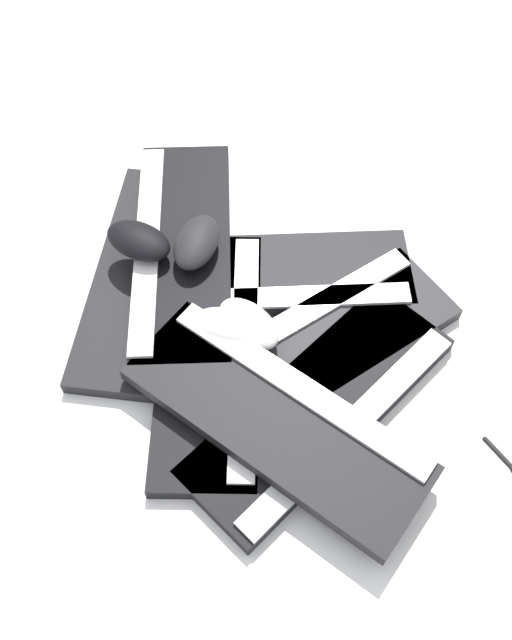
# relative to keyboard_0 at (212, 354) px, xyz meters

# --- Properties ---
(ground_plane) EXTENTS (3.20, 3.20, 0.00)m
(ground_plane) POSITION_rel_keyboard_0_xyz_m (-0.04, 0.02, -0.01)
(ground_plane) COLOR white
(keyboard_0) EXTENTS (0.35, 0.46, 0.03)m
(keyboard_0) POSITION_rel_keyboard_0_xyz_m (0.00, 0.00, 0.00)
(keyboard_0) COLOR black
(keyboard_0) RESTS_ON ground
(keyboard_1) EXTENTS (0.46, 0.27, 0.03)m
(keyboard_1) POSITION_rel_keyboard_0_xyz_m (-0.10, 0.15, 0.00)
(keyboard_1) COLOR black
(keyboard_1) RESTS_ON ground
(keyboard_2) EXTENTS (0.45, 0.19, 0.03)m
(keyboard_2) POSITION_rel_keyboard_0_xyz_m (-0.15, 0.07, 0.00)
(keyboard_2) COLOR #232326
(keyboard_2) RESTS_ON ground
(keyboard_3) EXTENTS (0.46, 0.33, 0.03)m
(keyboard_3) POSITION_rel_keyboard_0_xyz_m (-0.16, -0.08, 0.00)
(keyboard_3) COLOR black
(keyboard_3) RESTS_ON ground
(keyboard_4) EXTENTS (0.38, 0.44, 0.03)m
(keyboard_4) POSITION_rel_keyboard_0_xyz_m (0.03, -0.19, 0.00)
(keyboard_4) COLOR black
(keyboard_4) RESTS_ON ground
(keyboard_5) EXTENTS (0.32, 0.46, 0.03)m
(keyboard_5) POSITION_rel_keyboard_0_xyz_m (-0.03, 0.15, 0.03)
(keyboard_5) COLOR black
(keyboard_5) RESTS_ON keyboard_1
(keyboard_6) EXTENTS (0.33, 0.46, 0.03)m
(keyboard_6) POSITION_rel_keyboard_0_xyz_m (-0.04, -0.18, 0.03)
(keyboard_6) COLOR black
(keyboard_6) RESTS_ON keyboard_4
(mouse_0) EXTENTS (0.12, 0.12, 0.04)m
(mouse_0) POSITION_rel_keyboard_0_xyz_m (-0.06, -0.16, 0.07)
(mouse_0) COLOR black
(mouse_0) RESTS_ON keyboard_6
(mouse_1) EXTENTS (0.11, 0.13, 0.04)m
(mouse_1) POSITION_rel_keyboard_0_xyz_m (0.02, -0.20, 0.07)
(mouse_1) COLOR black
(mouse_1) RESTS_ON keyboard_6
(mouse_2) EXTENTS (0.09, 0.12, 0.04)m
(mouse_2) POSITION_rel_keyboard_0_xyz_m (-0.06, -0.00, 0.04)
(mouse_2) COLOR silver
(mouse_2) RESTS_ON keyboard_0
(mouse_3) EXTENTS (0.12, 0.12, 0.04)m
(mouse_3) POSITION_rel_keyboard_0_xyz_m (-0.03, -0.01, 0.04)
(mouse_3) COLOR #B7B7BC
(mouse_3) RESTS_ON keyboard_0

